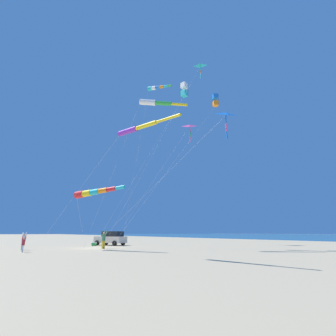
{
  "coord_description": "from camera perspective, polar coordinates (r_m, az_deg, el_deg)",
  "views": [
    {
      "loc": [
        8.27,
        28.96,
        1.67
      ],
      "look_at": [
        -6.2,
        6.01,
        8.84
      ],
      "focal_mm": 26.23,
      "sensor_mm": 36.0,
      "label": 1
    }
  ],
  "objects": [
    {
      "name": "kite_box_long_streamer_left",
      "position": [
        34.49,
        3.75,
        17.67
      ],
      "size": [
        9.32,
        6.76,
        21.14
      ],
      "color": "white",
      "rests_on": "ground_plane"
    },
    {
      "name": "person_child_grey_jacket",
      "position": [
        29.44,
        -30.58,
        -14.24
      ],
      "size": [
        0.48,
        0.58,
        1.73
      ],
      "color": "#3D7F51",
      "rests_on": "ground_plane"
    },
    {
      "name": "person_child_green_jacket",
      "position": [
        26.2,
        -30.6,
        -14.85
      ],
      "size": [
        0.32,
        0.41,
        1.37
      ],
      "color": "silver",
      "rests_on": "ground_plane"
    },
    {
      "name": "person_adult_flyer",
      "position": [
        28.54,
        -14.7,
        -15.59
      ],
      "size": [
        0.68,
        0.6,
        1.92
      ],
      "color": "gold",
      "rests_on": "ground_plane"
    },
    {
      "name": "kite_windsock_checkered_midright",
      "position": [
        27.1,
        -17.12,
        -5.43
      ],
      "size": [
        3.96,
        14.61,
        6.19
      ],
      "color": "red",
      "rests_on": "ground_plane"
    },
    {
      "name": "kite_delta_black_fish_shape",
      "position": [
        18.34,
        13.21,
        11.89
      ],
      "size": [
        5.96,
        14.33,
        10.18
      ],
      "color": "blue",
      "rests_on": "ground_plane"
    },
    {
      "name": "kite_windsock_magenta_far_left",
      "position": [
        35.98,
        -2.69,
        18.13
      ],
      "size": [
        2.15,
        10.86,
        21.78
      ],
      "color": "#1EB7C6",
      "rests_on": "ground_plane"
    },
    {
      "name": "kite_windsock_purple_drifting",
      "position": [
        31.84,
        -2.82,
        14.87
      ],
      "size": [
        9.45,
        6.95,
        18.09
      ],
      "color": "white",
      "rests_on": "ground_plane"
    },
    {
      "name": "kite_windsock_striped_overhead",
      "position": [
        19.17,
        -7.16,
        9.15
      ],
      "size": [
        6.14,
        15.59,
        9.85
      ],
      "color": "purple",
      "rests_on": "ground_plane"
    },
    {
      "name": "ground_plane",
      "position": [
        30.16,
        -17.08,
        -17.35
      ],
      "size": [
        600.0,
        600.0,
        0.0
      ],
      "primitive_type": "plane",
      "color": "tan"
    },
    {
      "name": "kite_delta_yellow_midlevel",
      "position": [
        43.05,
        4.99,
        9.64
      ],
      "size": [
        12.6,
        5.18,
        20.05
      ],
      "color": "#EF4C93",
      "rests_on": "ground_plane"
    },
    {
      "name": "kite_box_white_trailing",
      "position": [
        34.96,
        10.93,
        15.18
      ],
      "size": [
        13.07,
        3.39,
        19.85
      ],
      "color": "blue",
      "rests_on": "ground_plane"
    },
    {
      "name": "kite_delta_orange_high_right",
      "position": [
        32.88,
        7.4,
        22.36
      ],
      "size": [
        7.61,
        12.62,
        21.8
      ],
      "color": "#1EB7C6",
      "rests_on": "ground_plane"
    },
    {
      "name": "parked_car",
      "position": [
        35.84,
        -13.09,
        -15.58
      ],
      "size": [
        3.84,
        4.63,
        1.85
      ],
      "color": "beige",
      "rests_on": "ground_plane"
    },
    {
      "name": "cooler_box",
      "position": [
        35.24,
        -16.85,
        -16.57
      ],
      "size": [
        0.62,
        0.42,
        0.42
      ],
      "color": "green",
      "rests_on": "ground_plane"
    }
  ]
}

